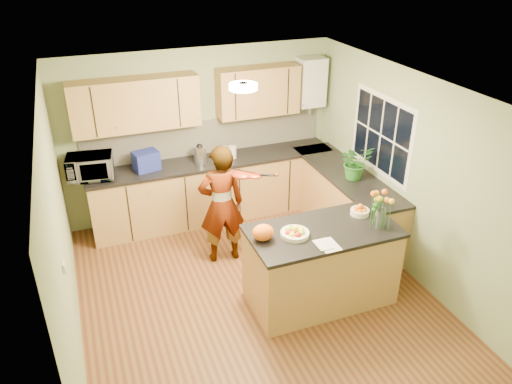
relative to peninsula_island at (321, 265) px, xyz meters
name	(u,v)px	position (x,y,z in m)	size (l,w,h in m)	color
floor	(254,293)	(-0.68, 0.37, -0.48)	(4.50, 4.50, 0.00)	#592C19
ceiling	(253,90)	(-0.68, 0.37, 2.02)	(4.00, 4.50, 0.02)	silver
wall_back	(200,134)	(-0.68, 2.62, 0.77)	(4.00, 0.02, 2.50)	#8E9D70
wall_front	(363,341)	(-0.68, -1.88, 0.77)	(4.00, 0.02, 2.50)	#8E9D70
wall_left	(61,237)	(-2.68, 0.37, 0.77)	(0.02, 4.50, 2.50)	#8E9D70
wall_right	(406,174)	(1.32, 0.37, 0.77)	(0.02, 4.50, 2.50)	#8E9D70
back_counter	(214,188)	(-0.58, 2.32, -0.01)	(3.64, 0.62, 0.94)	#A87743
right_counter	(345,203)	(1.02, 1.22, -0.01)	(0.62, 2.24, 0.94)	#A87743
splashback	(207,136)	(-0.58, 2.61, 0.72)	(3.60, 0.02, 0.52)	beige
upper_cabinets	(188,99)	(-0.86, 2.45, 1.37)	(3.20, 0.34, 0.70)	#A87743
boiler	(311,82)	(1.02, 2.46, 1.41)	(0.40, 0.30, 0.86)	silver
window_right	(381,135)	(1.31, 0.97, 1.07)	(0.01, 1.30, 1.05)	silver
light_switch	(64,267)	(-2.67, -0.23, 0.82)	(0.02, 0.09, 0.09)	silver
ceiling_lamp	(243,87)	(-0.68, 0.67, 1.98)	(0.30, 0.30, 0.07)	#FFEABF
peninsula_island	(321,265)	(0.00, 0.00, 0.00)	(1.68, 0.86, 0.96)	#A87743
fruit_dish	(295,232)	(-0.35, 0.00, 0.52)	(0.31, 0.31, 0.11)	beige
orange_bowl	(360,210)	(0.55, 0.15, 0.53)	(0.22, 0.22, 0.13)	beige
flower_vase	(383,201)	(0.60, -0.18, 0.81)	(0.27, 0.27, 0.50)	silver
orange_bag	(263,232)	(-0.70, 0.05, 0.57)	(0.24, 0.20, 0.18)	orange
papers	(328,245)	(-0.10, -0.30, 0.49)	(0.19, 0.27, 0.01)	silver
violinist	(222,205)	(-0.81, 1.21, 0.32)	(0.59, 0.39, 1.61)	#E7AE8D
violin	(242,175)	(-0.61, 0.99, 0.81)	(0.59, 0.24, 0.12)	#541205
microwave	(90,167)	(-2.28, 2.32, 0.62)	(0.59, 0.40, 0.33)	silver
blue_box	(146,161)	(-1.54, 2.33, 0.59)	(0.33, 0.25, 0.27)	navy
kettle	(200,154)	(-0.78, 2.30, 0.59)	(0.18, 0.18, 0.33)	#B4B5B9
jar_cream	(225,152)	(-0.39, 2.36, 0.53)	(0.10, 0.10, 0.15)	beige
jar_white	(232,152)	(-0.29, 2.29, 0.55)	(0.11, 0.11, 0.18)	silver
potted_plant	(355,162)	(1.02, 1.06, 0.70)	(0.43, 0.37, 0.48)	#266722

